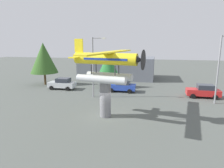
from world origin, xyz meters
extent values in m
plane|color=#515651|center=(0.00, 0.00, 0.00)|extent=(140.00, 140.00, 0.00)
cylinder|color=slate|center=(0.00, 0.00, 1.78)|extent=(1.10, 1.10, 3.56)
cylinder|color=silver|center=(-0.16, -0.99, 3.91)|extent=(4.85, 1.46, 0.70)
cylinder|color=#333338|center=(1.10, -0.69, 4.71)|extent=(0.11, 0.11, 0.90)
cylinder|color=#333338|center=(-1.26, -0.30, 4.71)|extent=(0.11, 0.11, 0.90)
cylinder|color=silver|center=(0.16, 0.99, 3.91)|extent=(4.85, 1.46, 0.70)
cylinder|color=#333338|center=(1.26, 0.30, 4.71)|extent=(0.11, 0.11, 0.90)
cylinder|color=#333338|center=(-1.10, 0.69, 4.71)|extent=(0.11, 0.11, 0.90)
cylinder|color=yellow|center=(0.00, 0.00, 5.71)|extent=(6.30, 2.08, 1.10)
cube|color=#193399|center=(0.20, -0.03, 5.71)|extent=(4.47, 1.82, 0.20)
cone|color=#262628|center=(3.21, -0.52, 5.71)|extent=(0.83, 0.98, 0.88)
cylinder|color=black|center=(3.60, -0.59, 5.71)|extent=(0.33, 1.78, 1.80)
cube|color=yellow|center=(0.39, -0.06, 6.32)|extent=(2.76, 10.44, 0.12)
cube|color=yellow|center=(-2.76, 0.45, 5.81)|extent=(1.14, 2.88, 0.10)
cube|color=yellow|center=(-2.76, 0.45, 6.91)|extent=(0.91, 0.26, 1.30)
cube|color=silver|center=(-9.60, 9.93, 0.72)|extent=(4.20, 1.70, 0.80)
cube|color=#2D333D|center=(-9.35, 9.93, 1.44)|extent=(2.00, 1.56, 0.64)
cylinder|color=black|center=(-10.95, 10.83, 0.32)|extent=(0.64, 0.22, 0.64)
cylinder|color=black|center=(-10.95, 9.03, 0.32)|extent=(0.64, 0.22, 0.64)
cylinder|color=black|center=(-8.25, 10.83, 0.32)|extent=(0.64, 0.22, 0.64)
cylinder|color=black|center=(-8.25, 9.03, 0.32)|extent=(0.64, 0.22, 0.64)
cube|color=#2847B7|center=(-0.22, 10.37, 0.72)|extent=(4.20, 1.70, 0.80)
cube|color=#2D333D|center=(0.03, 10.37, 1.44)|extent=(2.00, 1.56, 0.64)
cylinder|color=black|center=(-1.57, 11.27, 0.32)|extent=(0.64, 0.22, 0.64)
cylinder|color=black|center=(-1.57, 9.47, 0.32)|extent=(0.64, 0.22, 0.64)
cylinder|color=black|center=(1.13, 11.27, 0.32)|extent=(0.64, 0.22, 0.64)
cylinder|color=black|center=(1.13, 9.47, 0.32)|extent=(0.64, 0.22, 0.64)
cube|color=red|center=(10.94, 9.54, 0.72)|extent=(4.20, 1.70, 0.80)
cube|color=#2D333D|center=(11.19, 9.54, 1.44)|extent=(2.00, 1.56, 0.64)
cylinder|color=black|center=(9.59, 10.44, 0.32)|extent=(0.64, 0.22, 0.64)
cylinder|color=black|center=(9.59, 8.64, 0.32)|extent=(0.64, 0.22, 0.64)
cylinder|color=black|center=(12.29, 10.44, 0.32)|extent=(0.64, 0.22, 0.64)
cylinder|color=black|center=(12.29, 8.64, 0.32)|extent=(0.64, 0.22, 0.64)
cylinder|color=gray|center=(-3.35, 6.57, 3.93)|extent=(0.18, 0.18, 7.85)
cylinder|color=gray|center=(-2.55, 6.57, 7.75)|extent=(1.60, 0.12, 0.12)
cube|color=silver|center=(-1.85, 6.57, 7.70)|extent=(0.50, 0.28, 0.20)
cylinder|color=gray|center=(11.78, 6.98, 4.00)|extent=(0.18, 0.18, 8.01)
cube|color=slate|center=(-3.14, 22.00, 2.13)|extent=(14.81, 7.67, 4.26)
cylinder|color=brown|center=(-14.06, 12.54, 1.03)|extent=(0.36, 0.36, 2.05)
cone|color=#335B23|center=(-14.06, 12.54, 4.62)|extent=(4.62, 4.62, 5.14)
cylinder|color=brown|center=(-2.79, 12.80, 0.89)|extent=(0.36, 0.36, 1.79)
cone|color=#287033|center=(-2.79, 12.80, 3.77)|extent=(3.57, 3.57, 3.97)
camera|label=1|loc=(4.74, -18.21, 7.22)|focal=31.99mm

